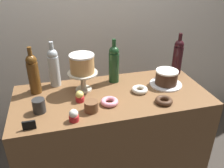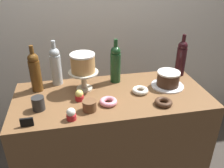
{
  "view_description": "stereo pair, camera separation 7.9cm",
  "coord_description": "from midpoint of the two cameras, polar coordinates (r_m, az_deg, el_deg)",
  "views": [
    {
      "loc": [
        -0.35,
        -1.33,
        1.68
      ],
      "look_at": [
        0.0,
        0.0,
        0.96
      ],
      "focal_mm": 37.51,
      "sensor_mm": 36.0,
      "label": 1
    },
    {
      "loc": [
        -0.27,
        -1.34,
        1.68
      ],
      "look_at": [
        0.0,
        0.0,
        0.96
      ],
      "focal_mm": 37.51,
      "sensor_mm": 36.0,
      "label": 2
    }
  ],
  "objects": [
    {
      "name": "donut_chocolate",
      "position": [
        1.52,
        11.09,
        -4.02
      ],
      "size": [
        0.11,
        0.11,
        0.03
      ],
      "color": "#472D1E",
      "rests_on": "display_counter"
    },
    {
      "name": "silver_serving_platter",
      "position": [
        1.74,
        11.68,
        -0.03
      ],
      "size": [
        0.23,
        0.23,
        0.01
      ],
      "color": "white",
      "rests_on": "display_counter"
    },
    {
      "name": "cake_stand_pedestal",
      "position": [
        1.61,
        -8.49,
        1.39
      ],
      "size": [
        0.2,
        0.2,
        0.14
      ],
      "color": "beige",
      "rests_on": "display_counter"
    },
    {
      "name": "display_counter",
      "position": [
        1.85,
        -1.27,
        -14.45
      ],
      "size": [
        1.31,
        0.6,
        0.88
      ],
      "color": "brown",
      "rests_on": "ground_plane"
    },
    {
      "name": "back_wall",
      "position": [
        2.26,
        -7.0,
        17.82
      ],
      "size": [
        6.0,
        0.05,
        2.6
      ],
      "color": "silver",
      "rests_on": "ground_plane"
    },
    {
      "name": "price_sign_chalkboard",
      "position": [
        1.35,
        -21.17,
        -9.38
      ],
      "size": [
        0.07,
        0.01,
        0.05
      ],
      "color": "black",
      "rests_on": "display_counter"
    },
    {
      "name": "wine_bottle_dark_red",
      "position": [
        1.9,
        14.57,
        6.59
      ],
      "size": [
        0.08,
        0.08,
        0.33
      ],
      "color": "black",
      "rests_on": "display_counter"
    },
    {
      "name": "chocolate_round_cake",
      "position": [
        1.72,
        11.86,
        1.65
      ],
      "size": [
        0.16,
        0.16,
        0.1
      ],
      "color": "#3D2619",
      "rests_on": "silver_serving_platter"
    },
    {
      "name": "wine_bottle_amber",
      "position": [
        1.64,
        -19.95,
        2.44
      ],
      "size": [
        0.08,
        0.08,
        0.33
      ],
      "color": "#5B3814",
      "rests_on": "display_counter"
    },
    {
      "name": "donut_sugar",
      "position": [
        1.62,
        5.38,
        -1.39
      ],
      "size": [
        0.11,
        0.11,
        0.03
      ],
      "color": "silver",
      "rests_on": "display_counter"
    },
    {
      "name": "donut_pink",
      "position": [
        1.48,
        -2.16,
        -4.37
      ],
      "size": [
        0.11,
        0.11,
        0.03
      ],
      "color": "pink",
      "rests_on": "display_counter"
    },
    {
      "name": "cupcake_vanilla",
      "position": [
        1.34,
        -10.99,
        -7.6
      ],
      "size": [
        0.06,
        0.06,
        0.07
      ],
      "color": "red",
      "rests_on": "display_counter"
    },
    {
      "name": "coffee_cup_ceramic",
      "position": [
        1.47,
        -18.87,
        -5.07
      ],
      "size": [
        0.08,
        0.08,
        0.08
      ],
      "color": "#282828",
      "rests_on": "display_counter"
    },
    {
      "name": "cookie_stack",
      "position": [
        1.41,
        -6.69,
        -5.44
      ],
      "size": [
        0.08,
        0.08,
        0.07
      ],
      "color": "brown",
      "rests_on": "display_counter"
    },
    {
      "name": "white_layer_cake",
      "position": [
        1.57,
        -8.76,
        4.93
      ],
      "size": [
        0.17,
        0.17,
        0.13
      ],
      "color": "tan",
      "rests_on": "cake_stand_pedestal"
    },
    {
      "name": "wine_bottle_green",
      "position": [
        1.7,
        -0.87,
        5.02
      ],
      "size": [
        0.08,
        0.08,
        0.33
      ],
      "color": "#193D1E",
      "rests_on": "display_counter"
    },
    {
      "name": "wine_bottle_clear",
      "position": [
        1.7,
        -15.29,
        4.06
      ],
      "size": [
        0.08,
        0.08,
        0.33
      ],
      "color": "#B2BCC1",
      "rests_on": "display_counter"
    },
    {
      "name": "cupcake_lemon",
      "position": [
        1.52,
        -9.34,
        -3.04
      ],
      "size": [
        0.06,
        0.06,
        0.07
      ],
      "color": "red",
      "rests_on": "display_counter"
    }
  ]
}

